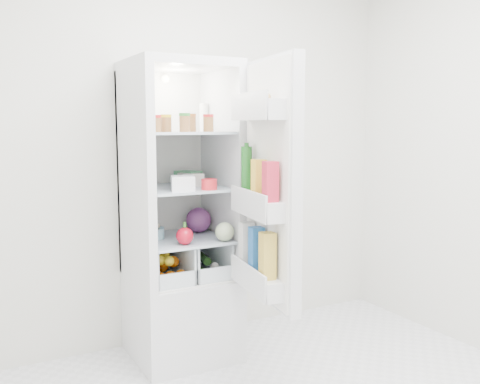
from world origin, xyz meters
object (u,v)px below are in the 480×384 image
mushroom_bowl (153,233)px  fridge_door (267,188)px  refrigerator (178,249)px  red_cabbage (199,220)px

mushroom_bowl → fridge_door: 0.82m
refrigerator → mushroom_bowl: 0.20m
refrigerator → red_cabbage: size_ratio=11.36×
mushroom_bowl → red_cabbage: bearing=7.2°
red_cabbage → mushroom_bowl: red_cabbage is taller
fridge_door → refrigerator: bearing=30.4°
red_cabbage → fridge_door: size_ratio=0.12×
mushroom_bowl → fridge_door: fridge_door is taller
red_cabbage → fridge_door: bearing=-81.3°
red_cabbage → fridge_door: (0.10, -0.67, 0.27)m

